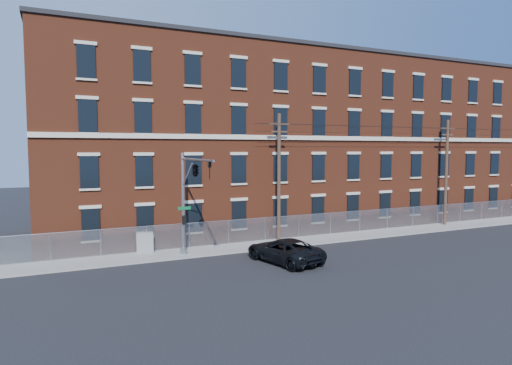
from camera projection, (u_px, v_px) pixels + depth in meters
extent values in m
plane|color=black|center=(291.00, 261.00, 28.79)|extent=(140.00, 140.00, 0.00)
cube|color=gray|center=(383.00, 233.00, 38.29)|extent=(65.00, 3.00, 0.12)
cube|color=maroon|center=(327.00, 143.00, 45.84)|extent=(55.00, 14.00, 16.00)
cube|color=black|center=(328.00, 64.00, 45.21)|extent=(55.30, 14.30, 0.30)
cube|color=beige|center=(371.00, 139.00, 39.40)|extent=(55.00, 0.18, 0.35)
cube|color=black|center=(91.00, 225.00, 30.01)|extent=(1.20, 0.10, 2.20)
cube|color=black|center=(89.00, 172.00, 29.73)|extent=(1.20, 0.10, 2.20)
cube|color=black|center=(88.00, 116.00, 29.44)|extent=(1.20, 0.10, 2.20)
cube|color=black|center=(86.00, 61.00, 29.16)|extent=(1.20, 0.10, 2.20)
cube|color=black|center=(145.00, 221.00, 31.53)|extent=(1.20, 0.10, 2.20)
cube|color=black|center=(144.00, 171.00, 31.25)|extent=(1.20, 0.10, 2.20)
cube|color=black|center=(143.00, 117.00, 30.96)|extent=(1.20, 0.10, 2.20)
cube|color=black|center=(142.00, 66.00, 30.68)|extent=(1.20, 0.10, 2.20)
cube|color=black|center=(194.00, 218.00, 33.05)|extent=(1.20, 0.10, 2.20)
cube|color=black|center=(194.00, 170.00, 32.77)|extent=(1.20, 0.10, 2.20)
cube|color=black|center=(193.00, 119.00, 32.48)|extent=(1.20, 0.10, 2.20)
cube|color=black|center=(193.00, 70.00, 32.20)|extent=(1.20, 0.10, 2.20)
cube|color=black|center=(239.00, 215.00, 34.57)|extent=(1.20, 0.10, 2.20)
cube|color=black|center=(239.00, 169.00, 34.29)|extent=(1.20, 0.10, 2.20)
cube|color=black|center=(239.00, 120.00, 34.00)|extent=(1.20, 0.10, 2.20)
cube|color=black|center=(239.00, 73.00, 33.72)|extent=(1.20, 0.10, 2.20)
cube|color=black|center=(280.00, 212.00, 36.09)|extent=(1.20, 0.10, 2.20)
cube|color=black|center=(280.00, 168.00, 35.81)|extent=(1.20, 0.10, 2.20)
cube|color=black|center=(281.00, 121.00, 35.52)|extent=(1.20, 0.10, 2.20)
cube|color=black|center=(281.00, 76.00, 35.24)|extent=(1.20, 0.10, 2.20)
cube|color=black|center=(318.00, 209.00, 37.60)|extent=(1.20, 0.10, 2.20)
cube|color=black|center=(318.00, 167.00, 37.33)|extent=(1.20, 0.10, 2.20)
cube|color=black|center=(319.00, 123.00, 37.04)|extent=(1.20, 0.10, 2.20)
cube|color=black|center=(319.00, 79.00, 36.76)|extent=(1.20, 0.10, 2.20)
cube|color=black|center=(353.00, 207.00, 39.12)|extent=(1.20, 0.10, 2.20)
cube|color=black|center=(354.00, 167.00, 38.85)|extent=(1.20, 0.10, 2.20)
cube|color=black|center=(354.00, 124.00, 38.55)|extent=(1.20, 0.10, 2.20)
cube|color=black|center=(355.00, 82.00, 38.28)|extent=(1.20, 0.10, 2.20)
cube|color=black|center=(385.00, 205.00, 40.64)|extent=(1.20, 0.10, 2.20)
cube|color=black|center=(386.00, 166.00, 40.37)|extent=(1.20, 0.10, 2.20)
cube|color=black|center=(387.00, 125.00, 40.07)|extent=(1.20, 0.10, 2.20)
cube|color=black|center=(388.00, 85.00, 39.80)|extent=(1.20, 0.10, 2.20)
cube|color=black|center=(415.00, 203.00, 42.16)|extent=(1.20, 0.10, 2.20)
cube|color=black|center=(416.00, 165.00, 41.88)|extent=(1.20, 0.10, 2.20)
cube|color=black|center=(417.00, 125.00, 41.59)|extent=(1.20, 0.10, 2.20)
cube|color=black|center=(418.00, 87.00, 41.31)|extent=(1.20, 0.10, 2.20)
cube|color=black|center=(443.00, 201.00, 43.68)|extent=(1.20, 0.10, 2.20)
cube|color=black|center=(444.00, 165.00, 43.40)|extent=(1.20, 0.10, 2.20)
cube|color=black|center=(445.00, 126.00, 43.11)|extent=(1.20, 0.10, 2.20)
cube|color=black|center=(447.00, 89.00, 42.83)|extent=(1.20, 0.10, 2.20)
cube|color=black|center=(469.00, 199.00, 45.20)|extent=(1.20, 0.10, 2.20)
cube|color=black|center=(470.00, 164.00, 44.92)|extent=(1.20, 0.10, 2.20)
cube|color=black|center=(472.00, 127.00, 44.63)|extent=(1.20, 0.10, 2.20)
cube|color=black|center=(473.00, 91.00, 44.35)|extent=(1.20, 0.10, 2.20)
cube|color=black|center=(493.00, 197.00, 46.72)|extent=(1.20, 0.10, 2.20)
cube|color=black|center=(495.00, 164.00, 46.44)|extent=(1.20, 0.10, 2.20)
cube|color=black|center=(496.00, 128.00, 46.15)|extent=(1.20, 0.10, 2.20)
cube|color=black|center=(498.00, 93.00, 45.87)|extent=(1.20, 0.10, 2.20)
cube|color=#A5A8AD|center=(374.00, 220.00, 39.39)|extent=(59.00, 0.02, 1.80)
cylinder|color=#9EA0A5|center=(374.00, 210.00, 39.32)|extent=(59.00, 0.04, 0.04)
cylinder|color=#9EA0A5|center=(50.00, 247.00, 28.46)|extent=(0.06, 0.06, 1.85)
cylinder|color=#9EA0A5|center=(101.00, 243.00, 29.75)|extent=(0.06, 0.06, 1.85)
cylinder|color=#9EA0A5|center=(147.00, 239.00, 31.03)|extent=(0.06, 0.06, 1.85)
cylinder|color=#9EA0A5|center=(189.00, 235.00, 32.32)|extent=(0.06, 0.06, 1.85)
cylinder|color=#9EA0A5|center=(229.00, 232.00, 33.61)|extent=(0.06, 0.06, 1.85)
cylinder|color=#9EA0A5|center=(265.00, 229.00, 34.89)|extent=(0.06, 0.06, 1.85)
cylinder|color=#9EA0A5|center=(299.00, 226.00, 36.18)|extent=(0.06, 0.06, 1.85)
cylinder|color=#9EA0A5|center=(330.00, 223.00, 37.46)|extent=(0.06, 0.06, 1.85)
cylinder|color=#9EA0A5|center=(360.00, 221.00, 38.75)|extent=(0.06, 0.06, 1.85)
cylinder|color=#9EA0A5|center=(387.00, 219.00, 40.04)|extent=(0.06, 0.06, 1.85)
cylinder|color=#9EA0A5|center=(413.00, 216.00, 41.32)|extent=(0.06, 0.06, 1.85)
cylinder|color=#9EA0A5|center=(437.00, 214.00, 42.61)|extent=(0.06, 0.06, 1.85)
cylinder|color=#9EA0A5|center=(460.00, 212.00, 43.89)|extent=(0.06, 0.06, 1.85)
cylinder|color=#9EA0A5|center=(482.00, 211.00, 45.18)|extent=(0.06, 0.06, 1.85)
cylinder|color=#9EA0A5|center=(502.00, 209.00, 46.47)|extent=(0.06, 0.06, 1.85)
cylinder|color=#9EA0A5|center=(183.00, 204.00, 30.10)|extent=(0.22, 0.22, 7.00)
cylinder|color=#9EA0A5|center=(184.00, 251.00, 30.36)|extent=(0.50, 0.50, 0.40)
cylinder|color=#9EA0A5|center=(196.00, 160.00, 26.92)|extent=(0.14, 6.50, 0.14)
cylinder|color=#9EA0A5|center=(187.00, 174.00, 28.86)|extent=(0.08, 2.18, 1.56)
cube|color=#0C592D|center=(184.00, 208.00, 30.01)|extent=(0.90, 0.03, 0.22)
cube|color=black|center=(184.00, 220.00, 29.96)|extent=(0.25, 0.25, 0.60)
imported|color=black|center=(210.00, 170.00, 24.65)|extent=(0.16, 0.20, 1.00)
imported|color=black|center=(195.00, 168.00, 27.19)|extent=(0.53, 2.48, 1.00)
cylinder|color=#493124|center=(279.00, 178.00, 34.30)|extent=(0.28, 0.28, 10.00)
cube|color=#493124|center=(279.00, 124.00, 33.98)|extent=(1.80, 0.12, 0.12)
cube|color=#493124|center=(279.00, 132.00, 34.02)|extent=(1.40, 0.12, 0.12)
cylinder|color=#493124|center=(446.00, 173.00, 41.76)|extent=(0.28, 0.28, 10.00)
cube|color=#493124|center=(448.00, 128.00, 41.43)|extent=(1.80, 0.12, 0.12)
cube|color=#493124|center=(447.00, 135.00, 41.48)|extent=(1.40, 0.12, 0.12)
cylinder|color=black|center=(450.00, 128.00, 41.16)|extent=(40.00, 0.02, 0.02)
cylinder|color=black|center=(445.00, 128.00, 41.71)|extent=(40.00, 0.02, 0.02)
cylinder|color=black|center=(447.00, 135.00, 41.48)|extent=(40.00, 0.02, 0.02)
imported|color=black|center=(284.00, 250.00, 28.54)|extent=(3.85, 6.10, 1.57)
cube|color=gray|center=(145.00, 242.00, 30.70)|extent=(1.23, 0.78, 1.43)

